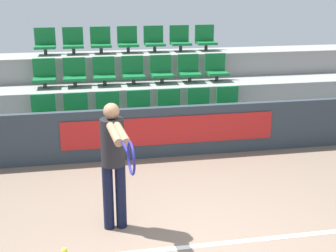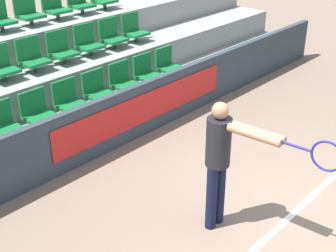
# 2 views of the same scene
# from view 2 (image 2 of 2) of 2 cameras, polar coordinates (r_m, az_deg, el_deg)

# --- Properties ---
(ground_plane) EXTENTS (30.00, 30.00, 0.00)m
(ground_plane) POSITION_cam_2_polar(r_m,az_deg,el_deg) (5.94, 17.87, -12.26)
(ground_plane) COLOR #7A6656
(court_baseline) EXTENTS (5.89, 0.08, 0.01)m
(court_baseline) POSITION_cam_2_polar(r_m,az_deg,el_deg) (6.05, 14.46, -10.81)
(court_baseline) COLOR white
(court_baseline) RESTS_ON ground
(barrier_wall) EXTENTS (11.70, 0.14, 0.89)m
(barrier_wall) POSITION_cam_2_polar(r_m,az_deg,el_deg) (7.36, -5.28, 1.17)
(barrier_wall) COLOR #2D3842
(barrier_wall) RESTS_ON ground
(bleacher_tier_front) EXTENTS (11.30, 0.88, 0.49)m
(bleacher_tier_front) POSITION_cam_2_polar(r_m,az_deg,el_deg) (7.80, -7.89, 0.93)
(bleacher_tier_front) COLOR gray
(bleacher_tier_front) RESTS_ON ground
(bleacher_tier_middle) EXTENTS (11.30, 0.88, 0.99)m
(bleacher_tier_middle) POSITION_cam_2_polar(r_m,az_deg,el_deg) (8.34, -11.94, 4.22)
(bleacher_tier_middle) COLOR gray
(bleacher_tier_middle) RESTS_ON ground
(bleacher_tier_back) EXTENTS (11.30, 0.88, 1.48)m
(bleacher_tier_back) POSITION_cam_2_polar(r_m,az_deg,el_deg) (8.95, -15.50, 7.06)
(bleacher_tier_back) COLOR gray
(bleacher_tier_back) RESTS_ON ground
(stadium_chair_0) EXTENTS (0.42, 0.37, 0.54)m
(stadium_chair_0) POSITION_cam_2_polar(r_m,az_deg,el_deg) (6.85, -19.59, 0.25)
(stadium_chair_0) COLOR #333333
(stadium_chair_0) RESTS_ON bleacher_tier_front
(stadium_chair_1) EXTENTS (0.42, 0.37, 0.54)m
(stadium_chair_1) POSITION_cam_2_polar(r_m,az_deg,el_deg) (7.09, -15.68, 1.77)
(stadium_chair_1) COLOR #333333
(stadium_chair_1) RESTS_ON bleacher_tier_front
(stadium_chair_2) EXTENTS (0.42, 0.37, 0.54)m
(stadium_chair_2) POSITION_cam_2_polar(r_m,az_deg,el_deg) (7.37, -12.03, 3.17)
(stadium_chair_2) COLOR #333333
(stadium_chair_2) RESTS_ON bleacher_tier_front
(stadium_chair_3) EXTENTS (0.42, 0.37, 0.54)m
(stadium_chair_3) POSITION_cam_2_polar(r_m,az_deg,el_deg) (7.68, -8.66, 4.45)
(stadium_chair_3) COLOR #333333
(stadium_chair_3) RESTS_ON bleacher_tier_front
(stadium_chair_4) EXTENTS (0.42, 0.37, 0.54)m
(stadium_chair_4) POSITION_cam_2_polar(r_m,az_deg,el_deg) (8.02, -5.55, 5.61)
(stadium_chair_4) COLOR #333333
(stadium_chair_4) RESTS_ON bleacher_tier_front
(stadium_chair_5) EXTENTS (0.42, 0.37, 0.54)m
(stadium_chair_5) POSITION_cam_2_polar(r_m,az_deg,el_deg) (8.39, -2.70, 6.66)
(stadium_chair_5) COLOR #333333
(stadium_chair_5) RESTS_ON bleacher_tier_front
(stadium_chair_6) EXTENTS (0.42, 0.37, 0.54)m
(stadium_chair_6) POSITION_cam_2_polar(r_m,az_deg,el_deg) (8.77, -0.07, 7.61)
(stadium_chair_6) COLOR #333333
(stadium_chair_6) RESTS_ON bleacher_tier_front
(stadium_chair_8) EXTENTS (0.42, 0.37, 0.54)m
(stadium_chair_8) POSITION_cam_2_polar(r_m,az_deg,el_deg) (7.63, -19.80, 6.97)
(stadium_chair_8) COLOR #333333
(stadium_chair_8) RESTS_ON bleacher_tier_middle
(stadium_chair_9) EXTENTS (0.42, 0.37, 0.54)m
(stadium_chair_9) POSITION_cam_2_polar(r_m,az_deg,el_deg) (7.89, -16.24, 8.12)
(stadium_chair_9) COLOR #333333
(stadium_chair_9) RESTS_ON bleacher_tier_middle
(stadium_chair_10) EXTENTS (0.42, 0.37, 0.54)m
(stadium_chair_10) POSITION_cam_2_polar(r_m,az_deg,el_deg) (8.19, -12.91, 9.16)
(stadium_chair_10) COLOR #333333
(stadium_chair_10) RESTS_ON bleacher_tier_middle
(stadium_chair_11) EXTENTS (0.42, 0.37, 0.54)m
(stadium_chair_11) POSITION_cam_2_polar(r_m,az_deg,el_deg) (8.51, -9.79, 10.10)
(stadium_chair_11) COLOR #333333
(stadium_chair_11) RESTS_ON bleacher_tier_middle
(stadium_chair_12) EXTENTS (0.42, 0.37, 0.54)m
(stadium_chair_12) POSITION_cam_2_polar(r_m,az_deg,el_deg) (8.85, -6.90, 10.95)
(stadium_chair_12) COLOR #333333
(stadium_chair_12) RESTS_ON bleacher_tier_middle
(stadium_chair_13) EXTENTS (0.42, 0.37, 0.54)m
(stadium_chair_13) POSITION_cam_2_polar(r_m,az_deg,el_deg) (9.22, -4.21, 11.70)
(stadium_chair_13) COLOR #333333
(stadium_chair_13) RESTS_ON bleacher_tier_middle
(stadium_chair_17) EXTENTS (0.42, 0.37, 0.54)m
(stadium_chair_17) POSITION_cam_2_polar(r_m,az_deg,el_deg) (8.78, -16.71, 13.25)
(stadium_chair_17) COLOR #333333
(stadium_chair_17) RESTS_ON bleacher_tier_back
(stadium_chair_18) EXTENTS (0.42, 0.37, 0.54)m
(stadium_chair_18) POSITION_cam_2_polar(r_m,az_deg,el_deg) (9.08, -13.64, 14.03)
(stadium_chair_18) COLOR #333333
(stadium_chair_18) RESTS_ON bleacher_tier_back
(stadium_chair_19) EXTENTS (0.42, 0.37, 0.54)m
(stadium_chair_19) POSITION_cam_2_polar(r_m,az_deg,el_deg) (9.40, -10.75, 14.72)
(stadium_chair_19) COLOR #333333
(stadium_chair_19) RESTS_ON bleacher_tier_back
(tennis_player) EXTENTS (0.29, 1.49, 1.61)m
(tennis_player) POSITION_cam_2_polar(r_m,az_deg,el_deg) (5.24, 6.83, -3.68)
(tennis_player) COLOR black
(tennis_player) RESTS_ON ground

